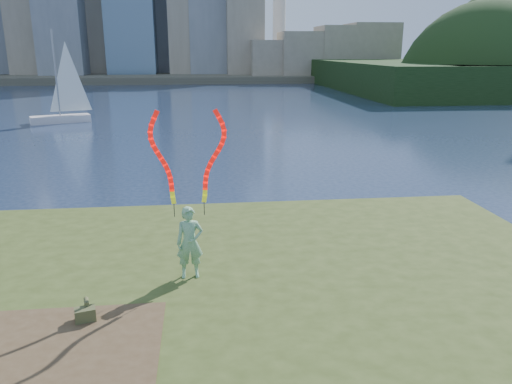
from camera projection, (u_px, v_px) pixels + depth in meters
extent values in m
plane|color=#1A2742|center=(197.00, 297.00, 11.83)|extent=(320.00, 320.00, 0.00)
cube|color=#354418|center=(197.00, 353.00, 9.40)|extent=(20.00, 18.00, 0.30)
cube|color=#354418|center=(197.00, 332.00, 9.62)|extent=(17.00, 15.00, 0.30)
cube|color=#354418|center=(196.00, 316.00, 9.74)|extent=(14.00, 12.00, 0.30)
cube|color=#47331E|center=(63.00, 351.00, 8.31)|extent=(3.20, 3.00, 0.02)
cube|color=#504A3A|center=(197.00, 75.00, 102.42)|extent=(320.00, 40.00, 1.20)
imported|color=#176B2B|center=(190.00, 243.00, 10.86)|extent=(0.61, 0.42, 1.61)
cylinder|color=black|center=(174.00, 210.00, 10.71)|extent=(0.02, 0.02, 0.30)
cylinder|color=black|center=(204.00, 208.00, 10.82)|extent=(0.02, 0.02, 0.30)
cube|color=#404723|center=(85.00, 315.00, 9.22)|extent=(0.42, 0.34, 0.26)
cylinder|color=#404723|center=(86.00, 302.00, 9.34)|extent=(0.15, 0.26, 0.09)
cube|color=silver|center=(61.00, 119.00, 39.92)|extent=(4.70, 3.00, 0.63)
cylinder|color=gray|center=(56.00, 75.00, 38.95)|extent=(0.13, 0.13, 6.82)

